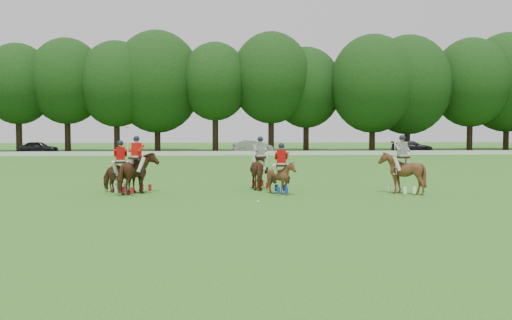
{
  "coord_description": "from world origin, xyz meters",
  "views": [
    {
      "loc": [
        0.13,
        -19.71,
        2.73
      ],
      "look_at": [
        1.77,
        4.2,
        1.4
      ],
      "focal_mm": 40.0,
      "sensor_mm": 36.0,
      "label": 1
    }
  ],
  "objects": [
    {
      "name": "polo_stripe_b",
      "position": [
        7.82,
        3.48,
        0.9
      ],
      "size": [
        1.72,
        1.85,
        2.46
      ],
      "color": "#472C13",
      "rests_on": "ground"
    },
    {
      "name": "polo_red_c",
      "position": [
        2.78,
        3.62,
        0.75
      ],
      "size": [
        1.16,
        1.3,
        2.12
      ],
      "color": "#472C13",
      "rests_on": "ground"
    },
    {
      "name": "car_mid",
      "position": [
        4.08,
        42.5,
        0.72
      ],
      "size": [
        4.52,
        2.07,
        1.44
      ],
      "primitive_type": "imported",
      "rotation": [
        0.0,
        0.0,
        1.7
      ],
      "color": "gray",
      "rests_on": "ground"
    },
    {
      "name": "polo_stripe_a",
      "position": [
        2.07,
        5.72,
        0.86
      ],
      "size": [
        1.26,
        2.06,
        2.37
      ],
      "color": "#472C13",
      "rests_on": "ground"
    },
    {
      "name": "car_right",
      "position": [
        21.88,
        42.5,
        0.67
      ],
      "size": [
        4.96,
        3.27,
        1.33
      ],
      "primitive_type": "imported",
      "rotation": [
        0.0,
        0.0,
        1.24
      ],
      "color": "black",
      "rests_on": "ground"
    },
    {
      "name": "car_left",
      "position": [
        -18.86,
        42.5,
        0.69
      ],
      "size": [
        4.09,
        1.78,
        1.37
      ],
      "primitive_type": "imported",
      "rotation": [
        0.0,
        0.0,
        1.53
      ],
      "color": "black",
      "rests_on": "ground"
    },
    {
      "name": "boundary_rail",
      "position": [
        0.0,
        38.0,
        0.22
      ],
      "size": [
        120.0,
        0.1,
        0.44
      ],
      "primitive_type": "cube",
      "color": "white",
      "rests_on": "ground"
    },
    {
      "name": "polo_red_a",
      "position": [
        -3.2,
        4.16,
        0.89
      ],
      "size": [
        1.78,
        2.24,
        2.42
      ],
      "color": "#472C13",
      "rests_on": "ground"
    },
    {
      "name": "polo_red_b",
      "position": [
        -3.92,
        4.56,
        0.79
      ],
      "size": [
        1.67,
        1.49,
        2.77
      ],
      "color": "#472C13",
      "rests_on": "ground"
    },
    {
      "name": "polo_ball",
      "position": [
        1.62,
        1.01,
        0.04
      ],
      "size": [
        0.09,
        0.09,
        0.09
      ],
      "primitive_type": "sphere",
      "color": "white",
      "rests_on": "ground"
    },
    {
      "name": "tree_line",
      "position": [
        0.26,
        48.05,
        8.23
      ],
      "size": [
        117.98,
        14.32,
        14.75
      ],
      "color": "black",
      "rests_on": "ground"
    },
    {
      "name": "ground",
      "position": [
        0.0,
        0.0,
        0.0
      ],
      "size": [
        180.0,
        180.0,
        0.0
      ],
      "primitive_type": "plane",
      "color": "#23631C",
      "rests_on": "ground"
    }
  ]
}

